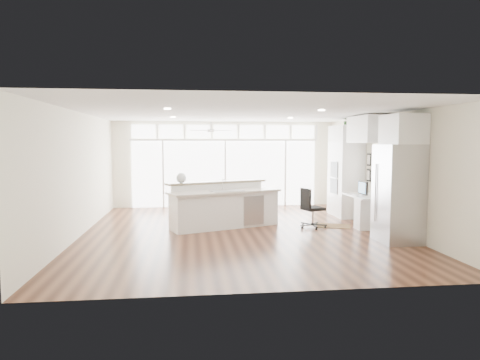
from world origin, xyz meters
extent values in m
cube|color=#3B1D12|center=(0.00, 0.00, -0.01)|extent=(7.00, 8.00, 0.02)
cube|color=white|center=(0.00, 0.00, 2.70)|extent=(7.00, 8.00, 0.02)
cube|color=white|center=(0.00, 4.00, 1.35)|extent=(7.00, 0.04, 2.70)
cube|color=white|center=(0.00, -4.00, 1.35)|extent=(7.00, 0.04, 2.70)
cube|color=white|center=(-3.50, 0.00, 1.35)|extent=(0.04, 8.00, 2.70)
cube|color=white|center=(3.50, 0.00, 1.35)|extent=(0.04, 8.00, 2.70)
cube|color=white|center=(0.00, 3.94, 1.05)|extent=(5.80, 0.06, 2.08)
cube|color=white|center=(0.00, 3.94, 2.38)|extent=(5.90, 0.06, 0.40)
cube|color=white|center=(3.46, 0.30, 1.55)|extent=(0.04, 0.85, 0.85)
cube|color=silver|center=(-0.50, 2.80, 2.48)|extent=(1.16, 1.16, 0.32)
cube|color=white|center=(0.00, 0.20, 2.68)|extent=(3.40, 3.00, 0.02)
cube|color=white|center=(3.17, 1.80, 1.25)|extent=(0.64, 1.20, 2.50)
cube|color=white|center=(3.13, 0.30, 0.38)|extent=(0.72, 1.30, 0.76)
cube|color=white|center=(3.17, 0.30, 2.35)|extent=(0.64, 1.30, 0.64)
cube|color=#B2B2B7|center=(3.11, -1.35, 1.00)|extent=(0.76, 0.90, 2.00)
cube|color=white|center=(3.17, -1.35, 2.30)|extent=(0.64, 0.90, 0.60)
cube|color=black|center=(3.46, 0.92, 1.40)|extent=(0.06, 0.22, 0.80)
cube|color=white|center=(-0.29, 0.58, 0.54)|extent=(2.91, 1.93, 1.08)
cube|color=#3B2612|center=(2.36, 0.39, 0.01)|extent=(0.98, 0.85, 0.01)
cube|color=black|center=(1.80, 0.27, 0.47)|extent=(0.61, 0.58, 0.95)
sphere|color=silver|center=(-1.32, 0.61, 1.20)|extent=(0.33, 0.33, 0.24)
cube|color=black|center=(3.05, 0.30, 0.94)|extent=(0.10, 0.44, 0.37)
cube|color=white|center=(2.88, 0.30, 0.77)|extent=(0.11, 0.29, 0.01)
imported|color=#255022|center=(3.17, 1.80, 2.61)|extent=(0.26, 0.29, 0.22)
camera|label=1|loc=(-1.11, -9.57, 2.03)|focal=32.00mm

